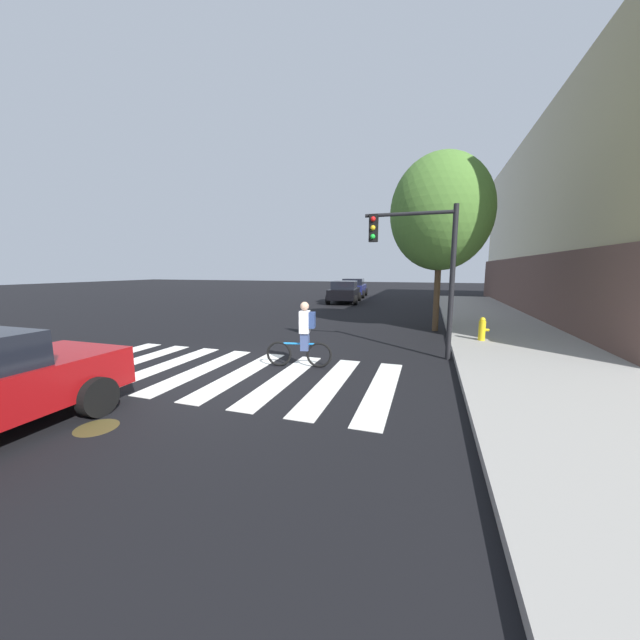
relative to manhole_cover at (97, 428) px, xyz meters
The scene contains 9 objects.
ground_plane 3.16m from the manhole_cover, 86.54° to the left, with size 120.00×120.00×0.00m, color black.
crosswalk_stripes 3.16m from the manhole_cover, 87.02° to the left, with size 8.41×3.89×0.01m.
manhole_cover is the anchor object (origin of this frame).
sedan_mid 20.93m from the manhole_cover, 92.98° to the left, with size 2.59×4.89×1.63m.
sedan_far 26.52m from the manhole_cover, 93.46° to the left, with size 2.62×4.97×1.66m.
cyclist 4.69m from the manhole_cover, 64.97° to the left, with size 1.69×0.42×1.69m.
traffic_light_near 8.21m from the manhole_cover, 52.41° to the left, with size 2.47×0.28×4.20m.
fire_hydrant 10.77m from the manhole_cover, 51.57° to the left, with size 0.33×0.22×0.78m.
street_tree_near 12.79m from the manhole_cover, 63.83° to the left, with size 3.90×3.90×6.93m.
Camera 1 is at (4.75, -6.85, 2.50)m, focal length 18.88 mm.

